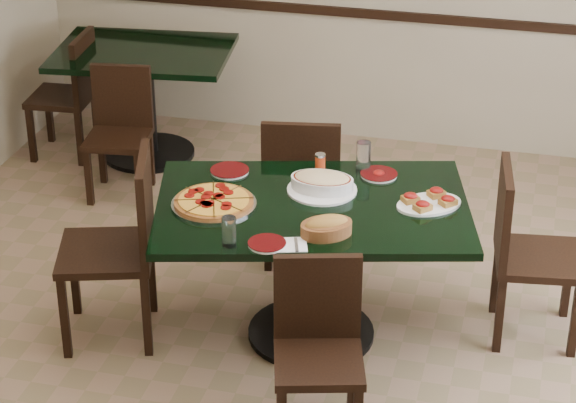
% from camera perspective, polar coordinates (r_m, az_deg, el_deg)
% --- Properties ---
extents(floor, '(5.50, 5.50, 0.00)m').
position_cam_1_polar(floor, '(5.53, 1.01, -8.28)').
color(floor, '#81634A').
rests_on(floor, ground).
extents(room_shell, '(5.50, 5.50, 5.50)m').
position_cam_1_polar(room_shell, '(6.44, 13.71, 8.01)').
color(room_shell, silver).
rests_on(room_shell, floor).
extents(main_table, '(1.68, 1.30, 0.75)m').
position_cam_1_polar(main_table, '(5.44, 1.23, -1.82)').
color(main_table, black).
rests_on(main_table, floor).
extents(back_table, '(1.22, 0.95, 0.75)m').
position_cam_1_polar(back_table, '(7.48, -7.29, 6.02)').
color(back_table, black).
rests_on(back_table, floor).
extents(chair_far, '(0.48, 0.48, 0.90)m').
position_cam_1_polar(chair_far, '(6.12, 0.71, 0.96)').
color(chair_far, black).
rests_on(chair_far, floor).
extents(chair_near, '(0.47, 0.47, 0.82)m').
position_cam_1_polar(chair_near, '(4.90, 1.54, -7.05)').
color(chair_near, black).
rests_on(chair_near, floor).
extents(chair_right, '(0.47, 0.47, 0.91)m').
position_cam_1_polar(chair_right, '(5.62, 11.85, -2.16)').
color(chair_right, black).
rests_on(chair_right, floor).
extents(chair_left, '(0.57, 0.57, 0.98)m').
position_cam_1_polar(chair_left, '(5.53, -8.36, -1.82)').
color(chair_left, black).
rests_on(chair_left, floor).
extents(back_chair_near, '(0.42, 0.42, 0.80)m').
position_cam_1_polar(back_chair_near, '(7.05, -8.52, 3.86)').
color(back_chair_near, black).
rests_on(back_chair_near, floor).
extents(back_chair_left, '(0.43, 0.43, 0.85)m').
position_cam_1_polar(back_chair_left, '(7.59, -10.94, 5.64)').
color(back_chair_left, black).
rests_on(back_chair_left, floor).
extents(pepperoni_pizza, '(0.41, 0.41, 0.04)m').
position_cam_1_polar(pepperoni_pizza, '(5.35, -3.79, -0.02)').
color(pepperoni_pizza, silver).
rests_on(pepperoni_pizza, main_table).
extents(lasagna_casserole, '(0.34, 0.34, 0.09)m').
position_cam_1_polar(lasagna_casserole, '(5.46, 1.74, 0.97)').
color(lasagna_casserole, silver).
rests_on(lasagna_casserole, main_table).
extents(bread_basket, '(0.29, 0.27, 0.10)m').
position_cam_1_polar(bread_basket, '(5.07, 1.96, -1.29)').
color(bread_basket, brown).
rests_on(bread_basket, main_table).
extents(bruschetta_platter, '(0.39, 0.37, 0.05)m').
position_cam_1_polar(bruschetta_platter, '(5.37, 7.18, 0.01)').
color(bruschetta_platter, silver).
rests_on(bruschetta_platter, main_table).
extents(side_plate_near, '(0.17, 0.17, 0.02)m').
position_cam_1_polar(side_plate_near, '(5.00, -1.08, -2.16)').
color(side_plate_near, silver).
rests_on(side_plate_near, main_table).
extents(side_plate_far_r, '(0.19, 0.19, 0.03)m').
position_cam_1_polar(side_plate_far_r, '(5.64, 4.64, 1.39)').
color(side_plate_far_r, silver).
rests_on(side_plate_far_r, main_table).
extents(side_plate_far_l, '(0.20, 0.20, 0.02)m').
position_cam_1_polar(side_plate_far_l, '(5.67, -2.98, 1.57)').
color(side_plate_far_l, silver).
rests_on(side_plate_far_l, main_table).
extents(napkin_setting, '(0.17, 0.17, 0.01)m').
position_cam_1_polar(napkin_setting, '(5.00, 0.22, -2.21)').
color(napkin_setting, white).
rests_on(napkin_setting, main_table).
extents(water_glass_a, '(0.07, 0.07, 0.16)m').
position_cam_1_polar(water_glass_a, '(5.66, 3.86, 2.29)').
color(water_glass_a, white).
rests_on(water_glass_a, main_table).
extents(water_glass_b, '(0.07, 0.07, 0.14)m').
position_cam_1_polar(water_glass_b, '(4.98, -3.01, -1.53)').
color(water_glass_b, white).
rests_on(water_glass_b, main_table).
extents(pepper_shaker, '(0.05, 0.05, 0.09)m').
position_cam_1_polar(pepper_shaker, '(5.66, 1.65, 2.02)').
color(pepper_shaker, red).
rests_on(pepper_shaker, main_table).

